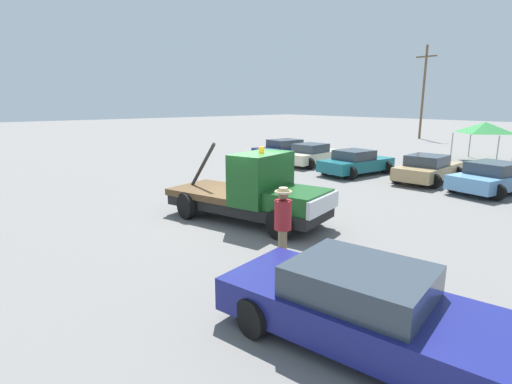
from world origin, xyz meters
The scene contains 11 objects.
ground_plane centered at (0.00, 0.00, 0.00)m, with size 160.00×160.00×0.00m, color slate.
tow_truck centered at (0.34, 0.09, 0.97)m, with size 5.89×3.40×2.51m.
foreground_car centered at (6.77, -2.88, 0.65)m, with size 5.33×2.95×1.34m.
person_near_truck centered at (3.46, -1.64, 1.13)m, with size 0.42×0.42×1.91m.
parked_car_navy centered at (-9.68, 11.28, 0.65)m, with size 2.57×4.90×1.34m.
parked_car_cream centered at (-6.63, 10.51, 0.65)m, with size 2.71×4.53×1.34m.
parked_car_teal centered at (-2.89, 9.87, 0.65)m, with size 2.60×4.37×1.34m.
parked_car_tan centered at (0.61, 10.88, 0.65)m, with size 2.68×4.40×1.34m.
parked_car_skyblue centered at (3.63, 10.87, 0.65)m, with size 2.89×4.68×1.34m.
canopy_tent_green centered at (-0.61, 20.55, 2.20)m, with size 2.88×2.88×2.56m.
utility_pole centered at (-11.66, 32.96, 5.02)m, with size 2.20×0.24×9.52m.
Camera 1 is at (10.02, -7.96, 3.87)m, focal length 28.00 mm.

